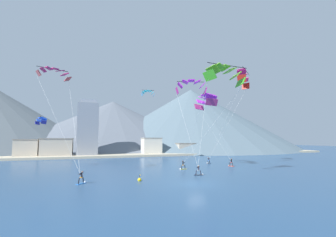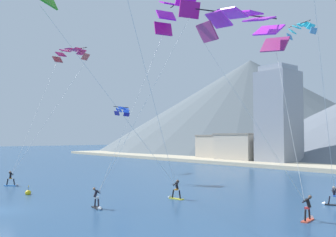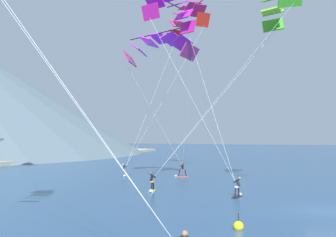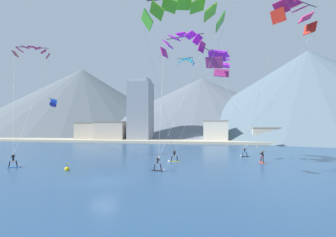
{
  "view_description": "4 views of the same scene",
  "coord_description": "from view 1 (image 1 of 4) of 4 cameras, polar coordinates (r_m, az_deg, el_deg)",
  "views": [
    {
      "loc": [
        -14.36,
        -27.87,
        5.98
      ],
      "look_at": [
        0.23,
        11.59,
        9.92
      ],
      "focal_mm": 24.0,
      "sensor_mm": 36.0,
      "label": 1
    },
    {
      "loc": [
        30.34,
        -8.16,
        5.64
      ],
      "look_at": [
        -3.94,
        19.96,
        7.81
      ],
      "focal_mm": 40.0,
      "sensor_mm": 36.0,
      "label": 2
    },
    {
      "loc": [
        -26.98,
        1.35,
        4.96
      ],
      "look_at": [
        1.82,
        11.65,
        6.4
      ],
      "focal_mm": 40.0,
      "sensor_mm": 36.0,
      "label": 3
    },
    {
      "loc": [
        10.67,
        -23.39,
        5.42
      ],
      "look_at": [
        3.21,
        15.52,
        6.29
      ],
      "focal_mm": 28.0,
      "sensor_mm": 36.0,
      "label": 4
    }
  ],
  "objects": [
    {
      "name": "kitesurfer_far_left",
      "position": [
        53.46,
        15.63,
        -10.96
      ],
      "size": [
        0.74,
        1.78,
        1.82
      ],
      "color": "#E54C33",
      "rests_on": "ground"
    },
    {
      "name": "highrise_tower",
      "position": [
        84.49,
        -19.73,
        -2.47
      ],
      "size": [
        7.0,
        7.0,
        19.91
      ],
      "color": "gray",
      "rests_on": "ground"
    },
    {
      "name": "mountain_peak_west_ridge",
      "position": [
        148.82,
        5.85,
        -0.08
      ],
      "size": [
        128.4,
        128.4,
        39.09
      ],
      "color": "slate",
      "rests_on": "ground"
    },
    {
      "name": "mountain_peak_central_summit",
      "position": [
        147.66,
        -13.87,
        -1.61
      ],
      "size": [
        126.59,
        126.59,
        30.35
      ],
      "color": "slate",
      "rests_on": "ground"
    },
    {
      "name": "parafoil_kite_near_lead",
      "position": [
        44.52,
        -26.91,
        10.33
      ],
      "size": [
        7.73,
        11.43,
        17.1
      ],
      "color": "#BA4649"
    },
    {
      "name": "shore_building_quay_east",
      "position": [
        98.36,
        11.09,
        -7.48
      ],
      "size": [
        9.3,
        6.08,
        4.26
      ],
      "color": "#A89E8E",
      "rests_on": "ground"
    },
    {
      "name": "shore_building_quay_west",
      "position": [
        91.72,
        4.46,
        -7.63
      ],
      "size": [
        7.6,
        4.58,
        4.56
      ],
      "color": "#B7AD9E",
      "rests_on": "ground"
    },
    {
      "name": "ground_plane",
      "position": [
        31.92,
        7.12,
        -16.1
      ],
      "size": [
        400.0,
        400.0,
        0.0
      ],
      "primitive_type": "plane",
      "color": "navy"
    },
    {
      "name": "kitesurfer_mid_center",
      "position": [
        58.07,
        10.15,
        -10.74
      ],
      "size": [
        1.73,
        1.15,
        1.63
      ],
      "color": "black",
      "rests_on": "ground"
    },
    {
      "name": "parafoil_kite_far_right",
      "position": [
        39.41,
        14.16,
        11.09
      ],
      "size": [
        8.68,
        12.91,
        16.9
      ],
      "color": "green"
    },
    {
      "name": "parafoil_kite_distant_low_drift",
      "position": [
        69.09,
        -5.12,
        6.6
      ],
      "size": [
        4.19,
        1.5,
        1.82
      ],
      "color": "#4B8DC4"
    },
    {
      "name": "parafoil_kite_mid_center",
      "position": [
        58.35,
        18.51,
        9.99
      ],
      "size": [
        9.95,
        9.93,
        21.36
      ],
      "color": "red"
    },
    {
      "name": "shoreline_strip",
      "position": [
        81.97,
        -10.29,
        -9.2
      ],
      "size": [
        180.0,
        10.0,
        0.7
      ],
      "primitive_type": "cube",
      "color": "beige",
      "rests_on": "ground"
    },
    {
      "name": "kitesurfer_far_right",
      "position": [
        46.19,
        3.67,
        -12.08
      ],
      "size": [
        1.78,
        0.72,
        1.8
      ],
      "color": "yellow",
      "rests_on": "ground"
    },
    {
      "name": "shore_building_promenade_mid",
      "position": [
        86.99,
        -32.14,
        -6.46
      ],
      "size": [
        7.15,
        6.39,
        6.08
      ],
      "color": "#B7AD9E",
      "rests_on": "ground"
    },
    {
      "name": "shore_building_old_town",
      "position": [
        84.32,
        -26.35,
        -6.67
      ],
      "size": [
        10.08,
        6.82,
        6.4
      ],
      "color": "#B7AD9E",
      "rests_on": "ground"
    },
    {
      "name": "parafoil_kite_far_left",
      "position": [
        51.34,
        9.6,
        4.65
      ],
      "size": [
        7.81,
        8.72,
        14.7
      ],
      "color": "#A93072"
    },
    {
      "name": "race_marker_buoy",
      "position": [
        33.86,
        -7.25,
        -15.21
      ],
      "size": [
        0.56,
        0.56,
        1.02
      ],
      "color": "yellow",
      "rests_on": "ground"
    },
    {
      "name": "shore_building_harbour_front",
      "position": [
        87.9,
        -4.24,
        -7.05
      ],
      "size": [
        7.39,
        5.76,
        6.67
      ],
      "color": "silver",
      "rests_on": "ground"
    },
    {
      "name": "kitesurfer_near_trail",
      "position": [
        39.17,
        8.03,
        -13.33
      ],
      "size": [
        1.78,
        0.7,
        1.72
      ],
      "color": "black",
      "rests_on": "ground"
    },
    {
      "name": "parafoil_kite_distant_high_outer",
      "position": [
        54.54,
        -29.49,
        -0.31
      ],
      "size": [
        2.72,
        3.83,
        1.64
      ],
      "color": "#302F98"
    },
    {
      "name": "kitesurfer_near_lead",
      "position": [
        33.76,
        -20.94,
        -14.26
      ],
      "size": [
        1.48,
        1.54,
        1.8
      ],
      "color": "#337FDB",
      "rests_on": "ground"
    },
    {
      "name": "parafoil_kite_near_trail",
      "position": [
        46.75,
        5.9,
        8.31
      ],
      "size": [
        6.54,
        8.06,
        16.82
      ],
      "color": "#BC198D"
    }
  ]
}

